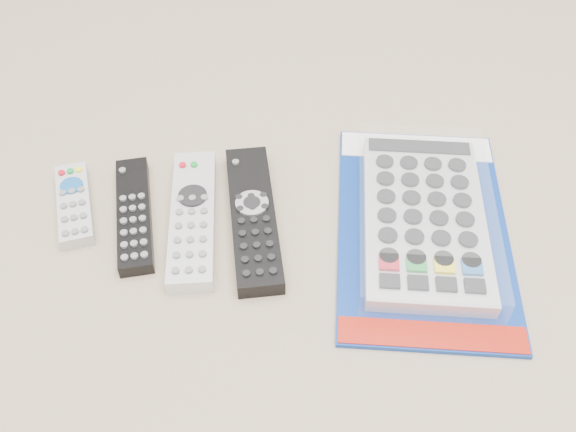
{
  "coord_description": "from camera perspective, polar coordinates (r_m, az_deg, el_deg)",
  "views": [
    {
      "loc": [
        -0.03,
        -0.54,
        0.6
      ],
      "look_at": [
        0.03,
        -0.03,
        0.01
      ],
      "focal_mm": 40.0,
      "sensor_mm": 36.0,
      "label": 1
    }
  ],
  "objects": [
    {
      "name": "remote_large_black",
      "position": [
        0.79,
        -3.12,
        -0.08
      ],
      "size": [
        0.06,
        0.23,
        0.02
      ],
      "rotation": [
        0.0,
        0.0,
        0.01
      ],
      "color": "black",
      "rests_on": "ground"
    },
    {
      "name": "remote_silver_dvd",
      "position": [
        0.79,
        -8.47,
        -0.16
      ],
      "size": [
        0.06,
        0.21,
        0.02
      ],
      "rotation": [
        0.0,
        0.0,
        -0.05
      ],
      "color": "silver",
      "rests_on": "ground"
    },
    {
      "name": "jumbo_remote_packaged",
      "position": [
        0.79,
        12.03,
        -0.09
      ],
      "size": [
        0.26,
        0.37,
        0.05
      ],
      "rotation": [
        0.0,
        0.0,
        -0.18
      ],
      "color": "navy",
      "rests_on": "ground"
    },
    {
      "name": "remote_small_grey",
      "position": [
        0.85,
        -18.46,
        1.02
      ],
      "size": [
        0.06,
        0.14,
        0.02
      ],
      "rotation": [
        0.0,
        0.0,
        0.16
      ],
      "color": "#AEAEB1",
      "rests_on": "ground"
    },
    {
      "name": "remote_slim_black",
      "position": [
        0.81,
        -13.52,
        0.16
      ],
      "size": [
        0.05,
        0.18,
        0.02
      ],
      "rotation": [
        0.0,
        0.0,
        0.08
      ],
      "color": "black",
      "rests_on": "ground"
    }
  ]
}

